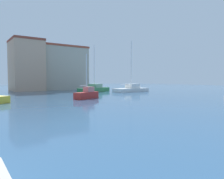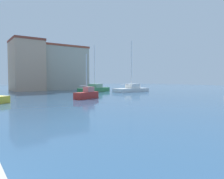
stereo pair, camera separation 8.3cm
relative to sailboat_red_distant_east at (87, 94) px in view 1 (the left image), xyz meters
The scene contains 6 objects.
water 1.40m from the sailboat_red_distant_east, 149.34° to the left, with size 160.00×160.00×0.00m, color #2D5175.
sailboat_red_distant_east is the anchor object (origin of this frame).
sailboat_green_mid_harbor 15.94m from the sailboat_red_distant_east, 55.61° to the left, with size 8.56×5.57×9.85m.
sailboat_white_far_right 17.78m from the sailboat_red_distant_east, 29.33° to the left, with size 8.64×3.81×10.78m.
harbor_office 26.78m from the sailboat_red_distant_east, 93.63° to the left, with size 6.67×8.75×11.80m.
warehouse_block 30.01m from the sailboat_red_distant_east, 76.12° to the left, with size 13.43×9.99×11.29m.
Camera 1 is at (2.12, -6.21, 2.62)m, focal length 33.88 mm.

